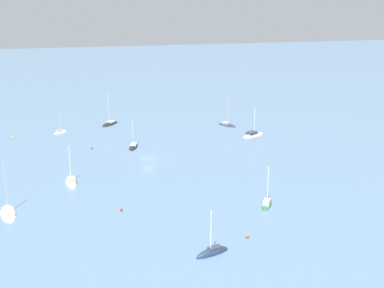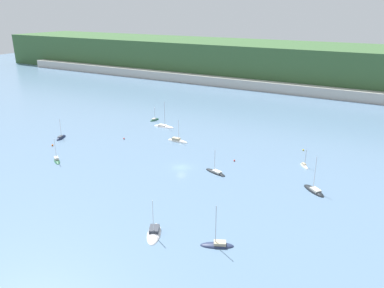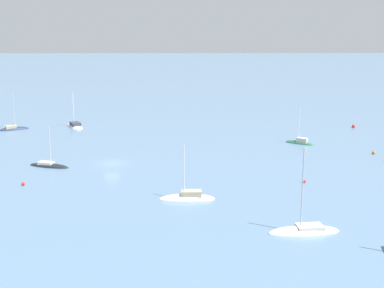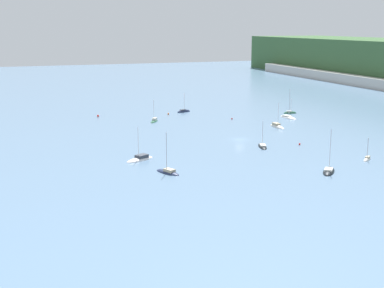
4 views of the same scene
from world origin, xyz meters
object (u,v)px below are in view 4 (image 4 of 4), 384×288
(mooring_buoy_0, at_px, (300,144))
(mooring_buoy_4, at_px, (232,119))
(mooring_buoy_1, at_px, (98,116))
(sailboat_3, at_px, (154,121))
(mooring_buoy_2, at_px, (168,114))
(sailboat_2, at_px, (168,172))
(sailboat_5, at_px, (277,127))
(sailboat_0, at_px, (262,147))
(sailboat_1, at_px, (288,118))
(sailboat_6, at_px, (184,112))
(sailboat_7, at_px, (367,159))
(sailboat_8, at_px, (290,113))
(sailboat_9, at_px, (329,172))
(sailboat_4, at_px, (140,159))

(mooring_buoy_0, bearing_deg, mooring_buoy_4, -178.76)
(mooring_buoy_1, bearing_deg, sailboat_3, 45.67)
(sailboat_3, bearing_deg, mooring_buoy_2, 176.93)
(sailboat_2, height_order, sailboat_5, sailboat_2)
(sailboat_0, relative_size, mooring_buoy_4, 14.52)
(sailboat_1, bearing_deg, sailboat_2, -54.63)
(sailboat_6, bearing_deg, sailboat_2, -129.53)
(sailboat_0, relative_size, sailboat_7, 1.27)
(sailboat_0, height_order, mooring_buoy_4, sailboat_0)
(sailboat_0, distance_m, sailboat_1, 46.60)
(sailboat_3, relative_size, sailboat_8, 1.26)
(sailboat_3, xyz_separation_m, sailboat_5, (22.40, 33.35, -0.05))
(sailboat_6, relative_size, sailboat_7, 1.34)
(sailboat_1, relative_size, sailboat_2, 1.14)
(sailboat_5, xyz_separation_m, mooring_buoy_1, (-37.85, -49.17, 0.26))
(sailboat_9, relative_size, mooring_buoy_2, 16.91)
(sailboat_4, xyz_separation_m, sailboat_8, (-47.60, 67.66, -0.05))
(sailboat_2, distance_m, mooring_buoy_4, 69.34)
(sailboat_8, bearing_deg, sailboat_2, -125.99)
(mooring_buoy_4, bearing_deg, sailboat_6, -152.64)
(sailboat_7, distance_m, sailboat_9, 15.92)
(sailboat_0, bearing_deg, sailboat_5, -18.40)
(sailboat_3, distance_m, sailboat_4, 51.07)
(sailboat_3, bearing_deg, sailboat_9, 47.38)
(sailboat_2, height_order, mooring_buoy_2, sailboat_2)
(sailboat_1, height_order, mooring_buoy_0, sailboat_1)
(sailboat_2, distance_m, sailboat_8, 88.86)
(sailboat_2, relative_size, sailboat_7, 1.59)
(sailboat_8, relative_size, mooring_buoy_0, 12.43)
(sailboat_8, relative_size, sailboat_9, 0.62)
(sailboat_7, distance_m, mooring_buoy_4, 61.94)
(sailboat_1, bearing_deg, sailboat_9, -28.58)
(sailboat_2, bearing_deg, sailboat_6, -47.49)
(mooring_buoy_4, bearing_deg, sailboat_5, 23.00)
(sailboat_4, height_order, sailboat_9, sailboat_9)
(sailboat_8, bearing_deg, sailboat_4, -133.98)
(sailboat_6, height_order, sailboat_8, sailboat_6)
(sailboat_6, distance_m, sailboat_8, 38.46)
(sailboat_2, relative_size, sailboat_5, 1.11)
(sailboat_3, height_order, mooring_buoy_2, sailboat_3)
(sailboat_1, xyz_separation_m, mooring_buoy_2, (-20.56, -36.51, 0.22))
(mooring_buoy_2, bearing_deg, sailboat_2, -17.36)
(sailboat_2, bearing_deg, sailboat_7, -122.15)
(sailboat_2, xyz_separation_m, mooring_buoy_0, (-14.45, 41.09, 0.13))
(sailboat_1, xyz_separation_m, sailboat_3, (-8.83, -45.00, 0.09))
(sailboat_5, bearing_deg, mooring_buoy_2, -145.40)
(sailboat_7, relative_size, mooring_buoy_0, 11.76)
(sailboat_8, bearing_deg, sailboat_5, -117.26)
(sailboat_9, height_order, mooring_buoy_1, sailboat_9)
(sailboat_3, distance_m, sailboat_5, 40.17)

